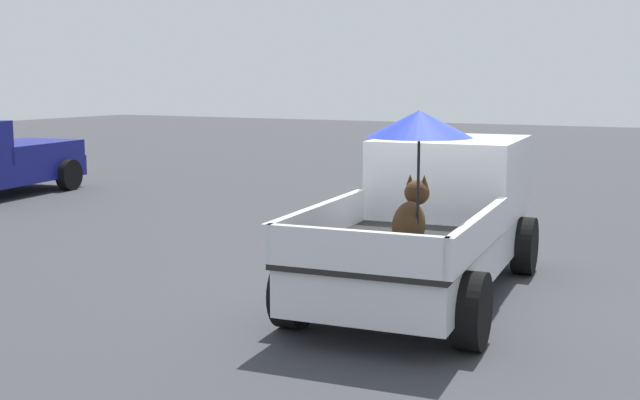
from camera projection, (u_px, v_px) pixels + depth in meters
name	position (u px, v px, depth m)	size (l,w,h in m)	color
ground_plane	(423.00, 297.00, 10.16)	(80.00, 80.00, 0.00)	#38383D
pickup_truck_main	(434.00, 216.00, 10.41)	(5.20, 2.63, 2.38)	black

